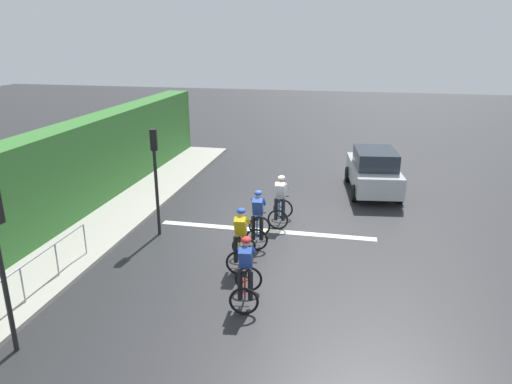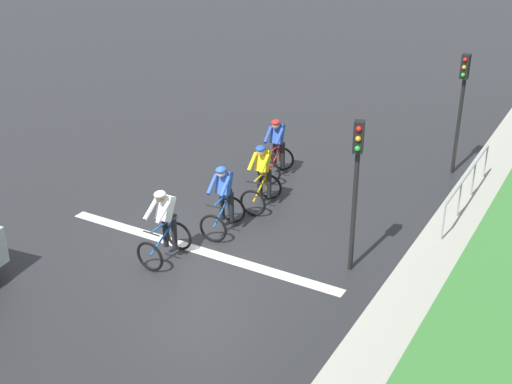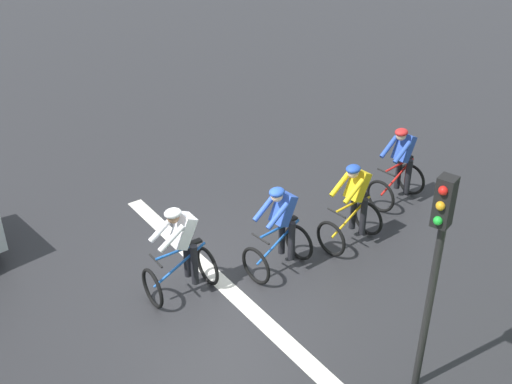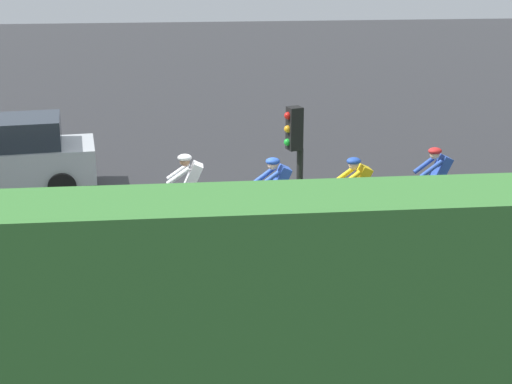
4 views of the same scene
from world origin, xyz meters
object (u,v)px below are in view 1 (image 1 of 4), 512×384
Objects in this scene: car_silver at (374,171)px; traffic_light_far_junction at (0,248)px; traffic_light_near_crossing at (155,166)px; pedestrian_railing_kerbside at (39,263)px; cyclist_lead at (246,273)px; cyclist_mid at (258,219)px; cyclist_fourth at (281,202)px; cyclist_second at (241,240)px.

traffic_light_far_junction is at bearing 58.47° from car_silver.
pedestrian_railing_kerbside is (1.37, 4.01, -1.42)m from traffic_light_near_crossing.
traffic_light_far_junction is at bearing 32.11° from cyclist_lead.
cyclist_lead is at bearing 96.92° from cyclist_mid.
traffic_light_near_crossing reaches higher than cyclist_mid.
cyclist_fourth is (-0.42, -1.68, 0.00)m from cyclist_mid.
traffic_light_near_crossing is at bearing -28.87° from cyclist_second.
cyclist_fourth is (-0.56, -3.23, 0.00)m from cyclist_second.
car_silver is (-3.09, -9.16, 0.08)m from cyclist_lead.
cyclist_fourth is 0.50× the size of traffic_light_far_junction.
car_silver is 12.61m from pedestrian_railing_kerbside.
traffic_light_far_junction is (4.12, 2.58, 1.43)m from cyclist_lead.
cyclist_second and cyclist_fourth have the same top height.
cyclist_second is 0.50× the size of traffic_light_far_junction.
car_silver reaches higher than pedestrian_railing_kerbside.
traffic_light_near_crossing reaches higher than cyclist_fourth.
car_silver is at bearing -121.53° from traffic_light_far_junction.
cyclist_lead and cyclist_mid have the same top height.
cyclist_mid is at bearing 177.49° from traffic_light_near_crossing.
cyclist_lead is 9.67m from car_silver.
cyclist_lead is 5.22m from traffic_light_near_crossing.
car_silver is at bearing -129.80° from pedestrian_railing_kerbside.
cyclist_second is 3.78m from traffic_light_near_crossing.
traffic_light_far_junction reaches higher than cyclist_lead.
cyclist_lead is 1.00× the size of cyclist_fourth.
car_silver is (-3.49, -5.83, 0.08)m from cyclist_mid.
cyclist_lead and cyclist_second have the same top height.
traffic_light_near_crossing is (3.62, -3.48, 1.43)m from cyclist_lead.
car_silver is 13.85m from traffic_light_far_junction.
cyclist_lead is 1.00× the size of cyclist_second.
cyclist_lead is at bearing -173.98° from pedestrian_railing_kerbside.
traffic_light_near_crossing is (6.71, 5.68, 1.35)m from car_silver.
cyclist_fourth is 0.42× the size of pedestrian_railing_kerbside.
cyclist_lead is 5.01m from pedestrian_railing_kerbside.
cyclist_mid is at bearing 76.03° from cyclist_fourth.
cyclist_mid is 5.99m from pedestrian_railing_kerbside.
traffic_light_far_junction is 2.65m from pedestrian_railing_kerbside.
car_silver is (-3.64, -7.38, 0.08)m from cyclist_second.
traffic_light_far_junction is (0.50, 6.06, 0.00)m from traffic_light_near_crossing.
cyclist_second is 0.42× the size of pedestrian_railing_kerbside.
traffic_light_far_junction is at bearing 61.49° from cyclist_fourth.
cyclist_lead is 5.07m from traffic_light_far_junction.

